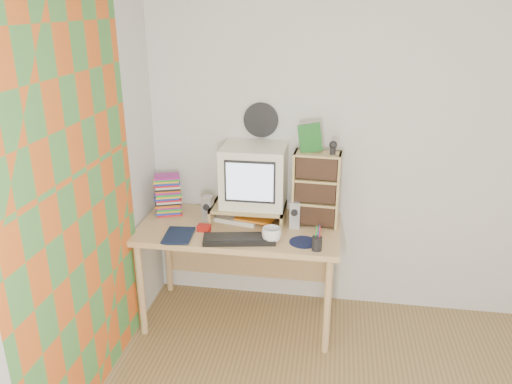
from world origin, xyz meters
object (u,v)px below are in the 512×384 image
(cd_rack, at_px, (316,189))
(diary, at_px, (165,233))
(dvd_stack, at_px, (168,197))
(keyboard, at_px, (239,239))
(desk, at_px, (241,240))
(mug, at_px, (272,235))
(crt_monitor, at_px, (254,175))

(cd_rack, distance_m, diary, 1.07)
(dvd_stack, distance_m, diary, 0.40)
(keyboard, distance_m, cd_rack, 0.64)
(cd_rack, relative_size, diary, 2.33)
(keyboard, bearing_deg, cd_rack, 26.34)
(dvd_stack, bearing_deg, desk, -27.80)
(mug, bearing_deg, dvd_stack, 156.84)
(dvd_stack, bearing_deg, cd_rack, -20.70)
(crt_monitor, distance_m, cd_rack, 0.44)
(cd_rack, bearing_deg, mug, -125.61)
(mug, relative_size, diary, 0.57)
(mug, bearing_deg, diary, -177.52)
(desk, xyz_separation_m, mug, (0.26, -0.27, 0.19))
(desk, distance_m, cd_rack, 0.66)
(dvd_stack, xyz_separation_m, cd_rack, (1.07, -0.02, 0.13))
(keyboard, height_order, diary, diary)
(crt_monitor, xyz_separation_m, keyboard, (-0.04, -0.38, -0.31))
(desk, bearing_deg, dvd_stack, 171.96)
(keyboard, height_order, mug, mug)
(dvd_stack, height_order, diary, dvd_stack)
(crt_monitor, relative_size, mug, 3.44)
(crt_monitor, bearing_deg, mug, -64.31)
(desk, relative_size, crt_monitor, 3.17)
(dvd_stack, xyz_separation_m, mug, (0.81, -0.35, -0.08))
(desk, xyz_separation_m, crt_monitor, (0.08, 0.09, 0.46))
(crt_monitor, height_order, diary, crt_monitor)
(cd_rack, bearing_deg, diary, -156.56)
(crt_monitor, relative_size, diary, 1.97)
(cd_rack, bearing_deg, keyboard, -140.07)
(crt_monitor, distance_m, keyboard, 0.49)
(crt_monitor, bearing_deg, dvd_stack, -179.61)
(crt_monitor, relative_size, keyboard, 0.94)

